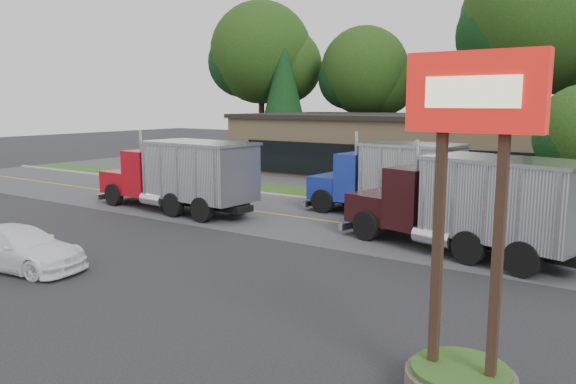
{
  "coord_description": "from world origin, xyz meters",
  "views": [
    {
      "loc": [
        13.2,
        -11.71,
        5.14
      ],
      "look_at": [
        1.38,
        5.46,
        1.8
      ],
      "focal_mm": 35.0,
      "sensor_mm": 36.0,
      "label": 1
    }
  ],
  "objects_px": {
    "dump_truck_blue": "(392,178)",
    "dump_truck_red": "(182,174)",
    "dump_truck_maroon": "(472,202)",
    "rally_car": "(19,248)",
    "bilo_sign": "(465,288)"
  },
  "relations": [
    {
      "from": "dump_truck_red",
      "to": "rally_car",
      "type": "height_order",
      "value": "dump_truck_red"
    },
    {
      "from": "bilo_sign",
      "to": "dump_truck_blue",
      "type": "distance_m",
      "value": 15.92
    },
    {
      "from": "dump_truck_blue",
      "to": "dump_truck_maroon",
      "type": "bearing_deg",
      "value": 140.72
    },
    {
      "from": "dump_truck_blue",
      "to": "dump_truck_red",
      "type": "bearing_deg",
      "value": 29.94
    },
    {
      "from": "dump_truck_blue",
      "to": "dump_truck_maroon",
      "type": "height_order",
      "value": "same"
    },
    {
      "from": "dump_truck_blue",
      "to": "dump_truck_maroon",
      "type": "xyz_separation_m",
      "value": [
        4.86,
        -4.38,
        0.01
      ]
    },
    {
      "from": "dump_truck_maroon",
      "to": "bilo_sign",
      "type": "bearing_deg",
      "value": 119.95
    },
    {
      "from": "bilo_sign",
      "to": "dump_truck_maroon",
      "type": "relative_size",
      "value": 0.68
    },
    {
      "from": "dump_truck_blue",
      "to": "rally_car",
      "type": "bearing_deg",
      "value": 68.84
    },
    {
      "from": "dump_truck_maroon",
      "to": "rally_car",
      "type": "xyz_separation_m",
      "value": [
        -11.06,
        -9.61,
        -1.15
      ]
    },
    {
      "from": "rally_car",
      "to": "dump_truck_maroon",
      "type": "bearing_deg",
      "value": -59.38
    },
    {
      "from": "dump_truck_red",
      "to": "dump_truck_maroon",
      "type": "height_order",
      "value": "same"
    },
    {
      "from": "dump_truck_red",
      "to": "dump_truck_blue",
      "type": "bearing_deg",
      "value": -148.92
    },
    {
      "from": "bilo_sign",
      "to": "dump_truck_red",
      "type": "height_order",
      "value": "bilo_sign"
    },
    {
      "from": "dump_truck_red",
      "to": "rally_car",
      "type": "xyz_separation_m",
      "value": [
        2.47,
        -9.53,
        -1.15
      ]
    }
  ]
}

